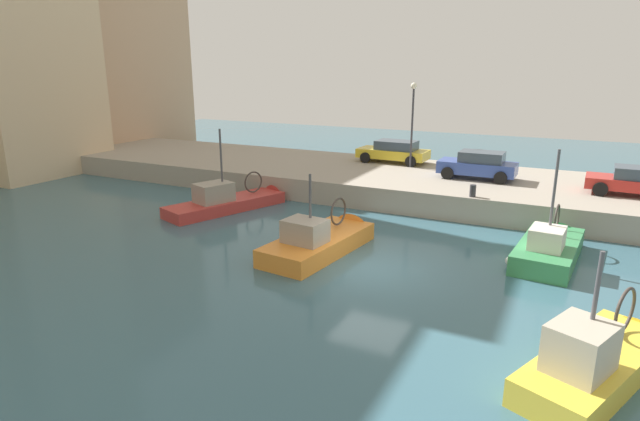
# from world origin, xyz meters

# --- Properties ---
(water_surface) EXTENTS (80.00, 80.00, 0.00)m
(water_surface) POSITION_xyz_m (0.00, 0.00, 0.00)
(water_surface) COLOR #386070
(water_surface) RESTS_ON ground
(quay_wall) EXTENTS (9.00, 56.00, 1.20)m
(quay_wall) POSITION_xyz_m (11.50, 0.00, 0.60)
(quay_wall) COLOR #9E9384
(quay_wall) RESTS_ON ground
(fishing_boat_green) EXTENTS (5.68, 2.49, 5.05)m
(fishing_boat_green) POSITION_xyz_m (4.05, -5.55, 0.10)
(fishing_boat_green) COLOR #388951
(fishing_boat_green) RESTS_ON ground
(fishing_boat_orange) EXTENTS (6.24, 2.80, 4.11)m
(fishing_boat_orange) POSITION_xyz_m (0.98, 2.39, 0.11)
(fishing_boat_orange) COLOR orange
(fishing_boat_orange) RESTS_ON ground
(fishing_boat_red) EXTENTS (7.15, 3.89, 4.84)m
(fishing_boat_red) POSITION_xyz_m (4.33, 9.17, 0.15)
(fishing_boat_red) COLOR #BC3833
(fishing_boat_red) RESTS_ON ground
(fishing_boat_yellow) EXTENTS (5.90, 3.68, 4.01)m
(fishing_boat_yellow) POSITION_xyz_m (-3.84, -7.10, 0.16)
(fishing_boat_yellow) COLOR gold
(fishing_boat_yellow) RESTS_ON ground
(parked_car_blue) EXTENTS (1.94, 3.94, 1.44)m
(parked_car_blue) POSITION_xyz_m (11.48, -1.46, 1.93)
(parked_car_blue) COLOR #334C9E
(parked_car_blue) RESTS_ON quay_wall
(parked_car_red) EXTENTS (2.02, 4.24, 1.31)m
(parked_car_red) POSITION_xyz_m (10.92, -8.68, 1.88)
(parked_car_red) COLOR red
(parked_car_red) RESTS_ON quay_wall
(parked_car_yellow) EXTENTS (2.07, 4.28, 1.35)m
(parked_car_yellow) POSITION_xyz_m (14.03, 4.04, 1.90)
(parked_car_yellow) COLOR gold
(parked_car_yellow) RESTS_ON quay_wall
(mooring_bollard_mid) EXTENTS (0.28, 0.28, 0.55)m
(mooring_bollard_mid) POSITION_xyz_m (7.35, -2.00, 1.48)
(mooring_bollard_mid) COLOR #2D2D33
(mooring_bollard_mid) RESTS_ON quay_wall
(quay_streetlamp) EXTENTS (0.36, 0.36, 4.83)m
(quay_streetlamp) POSITION_xyz_m (13.00, 2.67, 4.45)
(quay_streetlamp) COLOR #38383D
(quay_streetlamp) RESTS_ON quay_wall
(waterfront_building_east) EXTENTS (10.95, 6.32, 18.25)m
(waterfront_building_east) POSITION_xyz_m (15.99, 28.48, 9.15)
(waterfront_building_east) COLOR tan
(waterfront_building_east) RESTS_ON ground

